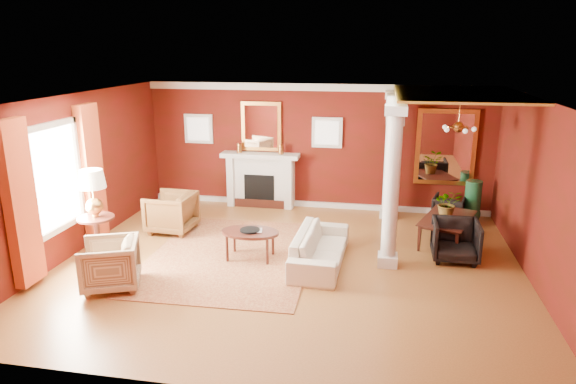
% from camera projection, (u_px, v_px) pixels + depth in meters
% --- Properties ---
extents(ground, '(8.00, 8.00, 0.00)m').
position_uv_depth(ground, '(289.00, 265.00, 9.04)').
color(ground, brown).
rests_on(ground, ground).
extents(room_shell, '(8.04, 7.04, 2.92)m').
position_uv_depth(room_shell, '(289.00, 153.00, 8.48)').
color(room_shell, '#5B0D0C').
rests_on(room_shell, ground).
extents(fireplace, '(1.85, 0.42, 1.29)m').
position_uv_depth(fireplace, '(261.00, 180.00, 12.22)').
color(fireplace, silver).
rests_on(fireplace, ground).
extents(overmantel_mirror, '(0.95, 0.07, 1.15)m').
position_uv_depth(overmantel_mirror, '(261.00, 126.00, 12.01)').
color(overmantel_mirror, gold).
rests_on(overmantel_mirror, fireplace).
extents(flank_window_left, '(0.70, 0.07, 0.70)m').
position_uv_depth(flank_window_left, '(199.00, 129.00, 12.32)').
color(flank_window_left, silver).
rests_on(flank_window_left, room_shell).
extents(flank_window_right, '(0.70, 0.07, 0.70)m').
position_uv_depth(flank_window_right, '(327.00, 133.00, 11.77)').
color(flank_window_right, silver).
rests_on(flank_window_right, room_shell).
extents(left_window, '(0.21, 2.55, 2.60)m').
position_uv_depth(left_window, '(59.00, 185.00, 8.76)').
color(left_window, white).
rests_on(left_window, room_shell).
extents(column_front, '(0.36, 0.36, 2.80)m').
position_uv_depth(column_front, '(392.00, 187.00, 8.63)').
color(column_front, silver).
rests_on(column_front, ground).
extents(column_back, '(0.36, 0.36, 2.80)m').
position_uv_depth(column_back, '(390.00, 155.00, 11.18)').
color(column_back, silver).
rests_on(column_back, ground).
extents(header_beam, '(0.30, 3.20, 0.32)m').
position_uv_depth(header_beam, '(394.00, 105.00, 9.82)').
color(header_beam, silver).
rests_on(header_beam, column_front).
extents(amber_ceiling, '(2.30, 3.40, 0.04)m').
position_uv_depth(amber_ceiling, '(459.00, 94.00, 9.40)').
color(amber_ceiling, gold).
rests_on(amber_ceiling, room_shell).
extents(dining_mirror, '(1.30, 0.07, 1.70)m').
position_uv_depth(dining_mirror, '(446.00, 147.00, 11.37)').
color(dining_mirror, gold).
rests_on(dining_mirror, room_shell).
extents(chandelier, '(0.60, 0.62, 0.75)m').
position_uv_depth(chandelier, '(458.00, 127.00, 9.61)').
color(chandelier, '#B77E39').
rests_on(chandelier, room_shell).
extents(crown_trim, '(8.00, 0.08, 0.16)m').
position_uv_depth(crown_trim, '(317.00, 87.00, 11.53)').
color(crown_trim, silver).
rests_on(crown_trim, room_shell).
extents(base_trim, '(8.00, 0.08, 0.12)m').
position_uv_depth(base_trim, '(315.00, 204.00, 12.29)').
color(base_trim, silver).
rests_on(base_trim, ground).
extents(rug, '(2.99, 3.93, 0.02)m').
position_uv_depth(rug, '(231.00, 256.00, 9.42)').
color(rug, maroon).
rests_on(rug, ground).
extents(sofa, '(0.66, 2.07, 0.80)m').
position_uv_depth(sofa, '(320.00, 242.00, 8.99)').
color(sofa, beige).
rests_on(sofa, ground).
extents(armchair_leopard, '(0.87, 0.93, 0.91)m').
position_uv_depth(armchair_leopard, '(171.00, 210.00, 10.56)').
color(armchair_leopard, black).
rests_on(armchair_leopard, ground).
extents(armchair_stripe, '(1.05, 1.08, 0.87)m').
position_uv_depth(armchair_stripe, '(110.00, 262.00, 8.09)').
color(armchair_stripe, tan).
rests_on(armchair_stripe, ground).
extents(coffee_table, '(1.05, 1.05, 0.53)m').
position_uv_depth(coffee_table, '(250.00, 233.00, 9.19)').
color(coffee_table, black).
rests_on(coffee_table, ground).
extents(coffee_book, '(0.18, 0.05, 0.25)m').
position_uv_depth(coffee_book, '(252.00, 225.00, 9.14)').
color(coffee_book, black).
rests_on(coffee_book, coffee_table).
extents(side_table, '(0.65, 0.65, 1.63)m').
position_uv_depth(side_table, '(94.00, 198.00, 9.12)').
color(side_table, black).
rests_on(side_table, ground).
extents(dining_table, '(0.99, 1.58, 0.83)m').
position_uv_depth(dining_table, '(449.00, 223.00, 9.92)').
color(dining_table, black).
rests_on(dining_table, ground).
extents(dining_chair_near, '(0.79, 0.74, 0.81)m').
position_uv_depth(dining_chair_near, '(456.00, 239.00, 9.15)').
color(dining_chair_near, black).
rests_on(dining_chair_near, ground).
extents(dining_chair_far, '(0.77, 0.74, 0.66)m').
position_uv_depth(dining_chair_far, '(449.00, 208.00, 11.15)').
color(dining_chair_far, black).
rests_on(dining_chair_far, ground).
extents(green_urn, '(0.39, 0.39, 0.94)m').
position_uv_depth(green_urn, '(472.00, 206.00, 11.16)').
color(green_urn, '#164526').
rests_on(green_urn, ground).
extents(potted_plant, '(0.56, 0.61, 0.43)m').
position_uv_depth(potted_plant, '(449.00, 191.00, 9.79)').
color(potted_plant, '#26591E').
rests_on(potted_plant, dining_table).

